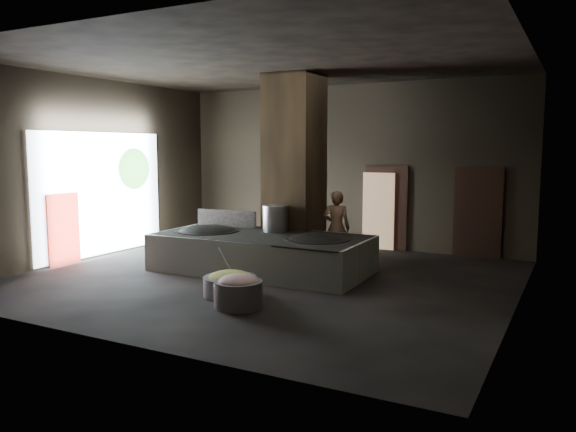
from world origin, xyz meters
The scene contains 28 objects.
floor centered at (0.00, 0.00, -0.05)m, with size 10.00×9.00×0.10m, color black.
ceiling centered at (0.00, 0.00, 4.55)m, with size 10.00×9.00×0.10m, color black.
back_wall centered at (0.00, 4.55, 2.25)m, with size 10.00×0.10×4.50m, color black.
front_wall centered at (0.00, -4.55, 2.25)m, with size 10.00×0.10×4.50m, color black.
left_wall centered at (-5.05, 0.00, 2.25)m, with size 0.10×9.00×4.50m, color black.
right_wall centered at (5.05, 0.00, 2.25)m, with size 0.10×9.00×4.50m, color black.
pillar centered at (-0.30, 1.90, 2.25)m, with size 1.20×1.20×4.50m, color black.
hearth_platform centered at (-0.40, 0.49, 0.41)m, with size 4.76×2.27×0.83m, color silver.
platform_cap centered at (-0.40, 0.49, 0.82)m, with size 4.65×2.23×0.03m, color black.
wok_left centered at (-1.85, 0.44, 0.75)m, with size 1.50×1.50×0.41m, color black.
wok_left_rim centered at (-1.85, 0.44, 0.82)m, with size 1.53×1.53×0.05m, color black.
wok_right centered at (0.95, 0.54, 0.75)m, with size 1.40×1.40×0.39m, color black.
wok_right_rim centered at (0.95, 0.54, 0.82)m, with size 1.43×1.43×0.05m, color black.
stock_pot centered at (-0.35, 1.04, 1.13)m, with size 0.58×0.58×0.62m, color #919497.
splash_guard centered at (-1.85, 1.24, 1.03)m, with size 1.65×0.06×0.41m, color black.
cook centered at (0.77, 2.03, 0.88)m, with size 0.64×0.41×1.76m, color #906749.
veg_basin centered at (0.15, -1.62, 0.18)m, with size 1.00×1.00×0.37m, color slate.
veg_fill centered at (0.15, -1.62, 0.35)m, with size 0.82×0.82×0.25m, color #75994A.
ladle centered at (0.00, -1.47, 0.55)m, with size 0.03×0.03×0.79m, color #919497.
meat_basin centered at (0.71, -2.19, 0.23)m, with size 0.85×0.85×0.47m, color slate.
meat_fill centered at (0.71, -2.19, 0.45)m, with size 0.71×0.71×0.27m, color #B3706B.
doorway_near centered at (1.20, 4.45, 1.10)m, with size 1.18×0.08×2.38m, color black.
doorway_near_glow centered at (1.01, 4.37, 1.05)m, with size 0.88×0.04×2.09m, color #8C6647.
doorway_far centered at (3.60, 4.45, 1.10)m, with size 1.18×0.08×2.38m, color black.
doorway_far_glow centered at (3.70, 4.55, 1.05)m, with size 0.75×0.04×1.77m, color #8C6647.
left_opening centered at (-4.95, 0.20, 1.60)m, with size 0.04×4.20×3.10m, color white.
pavilion_sliver centered at (-4.88, -1.10, 0.85)m, with size 0.05×0.90×1.70m, color maroon.
tree_silhouette centered at (-4.85, 1.30, 2.20)m, with size 0.28×1.10×1.10m, color #194714.
Camera 1 is at (5.91, -10.20, 2.76)m, focal length 35.00 mm.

